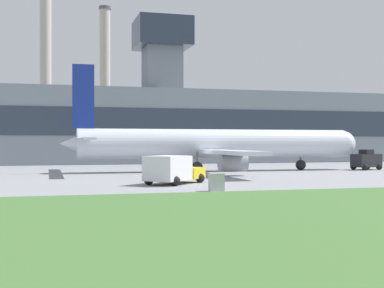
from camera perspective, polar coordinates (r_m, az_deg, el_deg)
The scene contains 8 objects.
ground_plane at distance 50.92m, azimuth 1.00°, elevation -3.25°, with size 400.00×400.00×0.00m, color gray.
terminal_building at distance 80.41m, azimuth -4.88°, elevation 2.21°, with size 78.04×11.57×21.62m.
smokestack_left at distance 109.22m, azimuth -15.35°, elevation 8.73°, with size 2.52×2.52×38.43m.
smokestack_right at distance 112.38m, azimuth -9.27°, elevation 6.61°, with size 2.48×2.48×31.12m.
airplane at distance 56.32m, azimuth 2.32°, elevation -0.06°, with size 32.46×29.37×10.77m.
pushback_tug at distance 62.49m, azimuth 18.09°, elevation -1.70°, with size 3.53×2.86×2.26m.
baggage_truck at distance 38.92m, azimuth -2.13°, elevation -2.78°, with size 5.33×5.43×2.08m.
utility_cabinet at distance 33.50m, azimuth 2.62°, elevation -4.08°, with size 0.91×0.54×1.11m.
Camera 1 is at (-14.13, -48.83, 3.03)m, focal length 50.00 mm.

